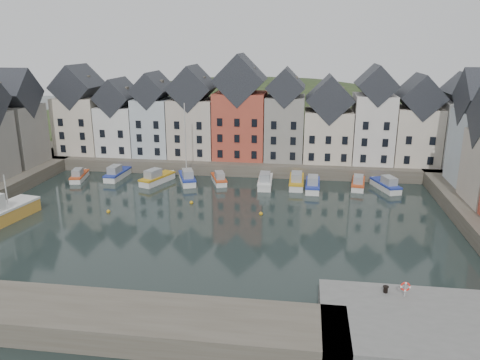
% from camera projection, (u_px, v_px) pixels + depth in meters
% --- Properties ---
extents(ground, '(260.00, 260.00, 0.00)m').
position_uv_depth(ground, '(208.00, 227.00, 56.88)').
color(ground, black).
rests_on(ground, ground).
extents(far_quay, '(90.00, 16.00, 2.00)m').
position_uv_depth(far_quay, '(241.00, 159.00, 85.06)').
color(far_quay, '#514B3E').
rests_on(far_quay, ground).
extents(near_quay, '(18.00, 10.00, 2.00)m').
position_uv_depth(near_quay, '(443.00, 332.00, 34.67)').
color(near_quay, '#60605E').
rests_on(near_quay, ground).
extents(near_wall, '(50.00, 6.00, 2.00)m').
position_uv_depth(near_wall, '(27.00, 313.00, 37.05)').
color(near_wall, '#514B3E').
rests_on(near_wall, ground).
extents(hillside, '(153.60, 70.40, 64.00)m').
position_uv_depth(hillside, '(256.00, 209.00, 115.14)').
color(hillside, '#1F3018').
rests_on(hillside, ground).
extents(far_terrace, '(72.37, 8.16, 17.78)m').
position_uv_depth(far_terrace, '(258.00, 119.00, 80.48)').
color(far_terrace, beige).
rests_on(far_terrace, far_quay).
extents(mooring_buoys, '(20.50, 5.50, 0.50)m').
position_uv_depth(mooring_buoys, '(187.00, 209.00, 62.43)').
color(mooring_buoys, '#C69117').
rests_on(mooring_buoys, ground).
extents(boat_a, '(2.85, 5.98, 2.21)m').
position_uv_depth(boat_a, '(79.00, 176.00, 75.91)').
color(boat_a, silver).
rests_on(boat_a, ground).
extents(boat_b, '(2.39, 6.73, 2.55)m').
position_uv_depth(boat_b, '(117.00, 174.00, 76.73)').
color(boat_b, silver).
rests_on(boat_b, ground).
extents(boat_c, '(4.43, 7.15, 2.63)m').
position_uv_depth(boat_c, '(157.00, 178.00, 74.22)').
color(boat_c, silver).
rests_on(boat_c, ground).
extents(boat_d, '(4.33, 6.98, 12.77)m').
position_uv_depth(boat_d, '(187.00, 178.00, 74.35)').
color(boat_d, silver).
rests_on(boat_d, ground).
extents(boat_e, '(3.60, 5.94, 2.18)m').
position_uv_depth(boat_e, '(219.00, 179.00, 74.30)').
color(boat_e, silver).
rests_on(boat_e, ground).
extents(boat_f, '(2.34, 6.83, 2.60)m').
position_uv_depth(boat_f, '(265.00, 181.00, 72.58)').
color(boat_f, silver).
rests_on(boat_f, ground).
extents(boat_g, '(2.18, 6.98, 2.68)m').
position_uv_depth(boat_g, '(297.00, 181.00, 72.49)').
color(boat_g, silver).
rests_on(boat_g, ground).
extents(boat_h, '(2.22, 6.74, 2.57)m').
position_uv_depth(boat_h, '(313.00, 185.00, 70.88)').
color(boat_h, silver).
rests_on(boat_h, ground).
extents(boat_i, '(2.69, 6.26, 2.33)m').
position_uv_depth(boat_i, '(358.00, 183.00, 71.82)').
color(boat_i, silver).
rests_on(boat_i, ground).
extents(boat_j, '(4.11, 6.76, 2.48)m').
position_uv_depth(boat_j, '(386.00, 185.00, 70.87)').
color(boat_j, silver).
rests_on(boat_j, ground).
extents(mooring_bollard, '(0.48, 0.48, 0.56)m').
position_uv_depth(mooring_bollard, '(386.00, 289.00, 38.11)').
color(mooring_bollard, black).
rests_on(mooring_bollard, near_quay).
extents(life_ring_post, '(0.80, 0.17, 1.30)m').
position_uv_depth(life_ring_post, '(405.00, 287.00, 37.34)').
color(life_ring_post, gray).
rests_on(life_ring_post, near_quay).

